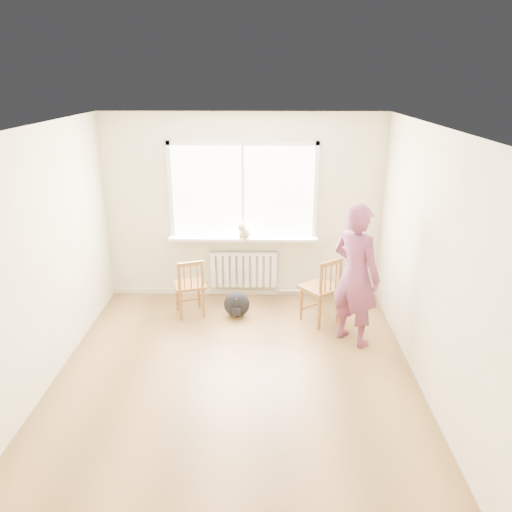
{
  "coord_description": "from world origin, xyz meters",
  "views": [
    {
      "loc": [
        0.32,
        -4.74,
        3.16
      ],
      "look_at": [
        0.21,
        1.2,
        1.0
      ],
      "focal_mm": 35.0,
      "sensor_mm": 36.0,
      "label": 1
    }
  ],
  "objects_px": {
    "chair_left": "(190,287)",
    "cat": "(244,231)",
    "chair_right": "(323,290)",
    "person": "(356,275)",
    "backpack": "(237,304)"
  },
  "relations": [
    {
      "from": "chair_right",
      "to": "cat",
      "type": "height_order",
      "value": "cat"
    },
    {
      "from": "chair_right",
      "to": "backpack",
      "type": "xyz_separation_m",
      "value": [
        -1.16,
        0.16,
        -0.29
      ]
    },
    {
      "from": "chair_left",
      "to": "chair_right",
      "type": "xyz_separation_m",
      "value": [
        1.8,
        -0.17,
        0.05
      ]
    },
    {
      "from": "backpack",
      "to": "cat",
      "type": "bearing_deg",
      "value": 80.97
    },
    {
      "from": "chair_left",
      "to": "cat",
      "type": "bearing_deg",
      "value": -162.03
    },
    {
      "from": "cat",
      "to": "backpack",
      "type": "height_order",
      "value": "cat"
    },
    {
      "from": "person",
      "to": "backpack",
      "type": "height_order",
      "value": "person"
    },
    {
      "from": "chair_left",
      "to": "cat",
      "type": "relative_size",
      "value": 1.9
    },
    {
      "from": "cat",
      "to": "backpack",
      "type": "bearing_deg",
      "value": -84.61
    },
    {
      "from": "person",
      "to": "chair_left",
      "type": "bearing_deg",
      "value": 28.2
    },
    {
      "from": "person",
      "to": "backpack",
      "type": "relative_size",
      "value": 4.98
    },
    {
      "from": "chair_left",
      "to": "person",
      "type": "distance_m",
      "value": 2.27
    },
    {
      "from": "chair_left",
      "to": "person",
      "type": "height_order",
      "value": "person"
    },
    {
      "from": "chair_right",
      "to": "person",
      "type": "bearing_deg",
      "value": 84.29
    },
    {
      "from": "chair_right",
      "to": "person",
      "type": "xyz_separation_m",
      "value": [
        0.32,
        -0.49,
        0.42
      ]
    }
  ]
}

